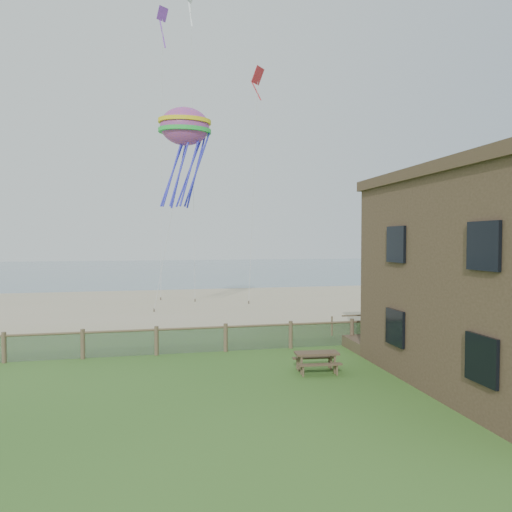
# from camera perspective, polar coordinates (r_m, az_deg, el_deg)

# --- Properties ---
(ground) EXTENTS (160.00, 160.00, 0.00)m
(ground) POSITION_cam_1_polar(r_m,az_deg,el_deg) (15.04, -0.40, -17.22)
(ground) COLOR #335E20
(ground) RESTS_ON ground
(sand_beach) EXTENTS (72.00, 20.00, 0.02)m
(sand_beach) POSITION_cam_1_polar(r_m,az_deg,el_deg) (36.36, -7.44, -5.83)
(sand_beach) COLOR tan
(sand_beach) RESTS_ON ground
(ocean) EXTENTS (160.00, 68.00, 0.02)m
(ocean) POSITION_cam_1_polar(r_m,az_deg,el_deg) (80.12, -9.96, -1.57)
(ocean) COLOR slate
(ocean) RESTS_ON ground
(chainlink_fence) EXTENTS (36.20, 0.20, 1.25)m
(chainlink_fence) POSITION_cam_1_polar(r_m,az_deg,el_deg) (20.59, -3.82, -10.34)
(chainlink_fence) COLOR brown
(chainlink_fence) RESTS_ON ground
(motel_deck) EXTENTS (15.00, 2.00, 0.50)m
(motel_deck) POSITION_cam_1_polar(r_m,az_deg,el_deg) (25.13, 27.80, -9.01)
(motel_deck) COLOR brown
(motel_deck) RESTS_ON ground
(picnic_table) EXTENTS (1.72, 1.36, 0.69)m
(picnic_table) POSITION_cam_1_polar(r_m,az_deg,el_deg) (17.68, 7.58, -13.13)
(picnic_table) COLOR brown
(picnic_table) RESTS_ON ground
(octopus_kite) EXTENTS (3.93, 3.41, 6.79)m
(octopus_kite) POSITION_cam_1_polar(r_m,az_deg,el_deg) (29.55, -8.87, 12.43)
(octopus_kite) COLOR #FF5E28
(kite_white) EXTENTS (2.02, 1.82, 2.58)m
(kite_white) POSITION_cam_1_polar(r_m,az_deg,el_deg) (36.56, -8.14, 28.77)
(kite_white) COLOR white
(kite_purple) EXTENTS (1.72, 1.90, 2.50)m
(kite_purple) POSITION_cam_1_polar(r_m,az_deg,el_deg) (37.61, -11.61, 26.51)
(kite_purple) COLOR purple
(kite_red) EXTENTS (1.82, 1.81, 2.05)m
(kite_red) POSITION_cam_1_polar(r_m,az_deg,el_deg) (32.98, 0.23, 20.97)
(kite_red) COLOR red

